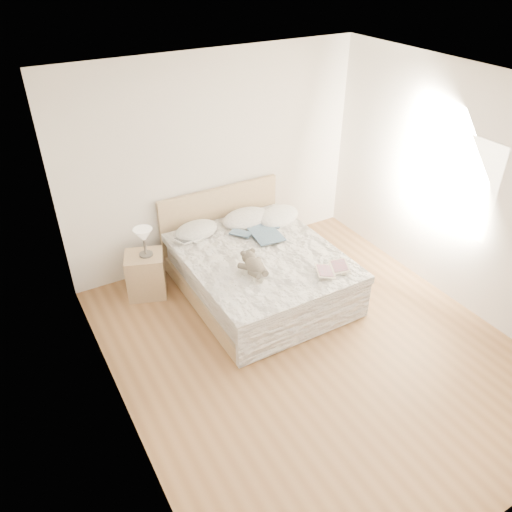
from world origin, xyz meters
The scene contains 16 objects.
floor centered at (0.00, 0.00, 0.00)m, with size 4.00×4.50×0.00m, color brown.
ceiling centered at (0.00, 0.00, 2.70)m, with size 4.00×4.50×0.00m, color white.
wall_back centered at (0.00, 2.25, 1.35)m, with size 4.00×0.02×2.70m, color silver.
wall_left centered at (-2.00, 0.00, 1.35)m, with size 0.02×4.50×2.70m, color silver.
wall_right centered at (2.00, 0.00, 1.35)m, with size 0.02×4.50×2.70m, color silver.
window centered at (1.99, 0.30, 1.45)m, with size 0.02×1.30×1.10m, color white.
bed centered at (0.00, 1.19, 0.31)m, with size 1.72×2.14×1.00m.
nightstand centered at (-1.21, 1.81, 0.28)m, with size 0.45×0.40×0.56m, color tan.
table_lamp centered at (-1.17, 1.80, 0.81)m, with size 0.29×0.29×0.36m.
pillow_left centered at (-0.47, 1.91, 0.64)m, with size 0.59×0.41×0.18m, color silver.
pillow_middle centered at (0.22, 1.88, 0.64)m, with size 0.67×0.47×0.20m, color white.
pillow_right centered at (0.63, 1.71, 0.64)m, with size 0.64×0.45×0.19m, color white.
blouse centered at (0.26, 1.43, 0.63)m, with size 0.53×0.57×0.02m, color #354D64, non-canonical shape.
photo_book centered at (-0.63, 1.78, 0.63)m, with size 0.32×0.22×0.02m, color white.
childrens_book centered at (0.50, 0.38, 0.63)m, with size 0.41×0.28×0.03m, color beige.
teddy_bear centered at (-0.29, 0.75, 0.65)m, with size 0.26×0.37×0.19m, color #5F5549, non-canonical shape.
Camera 1 is at (-2.52, -3.17, 3.78)m, focal length 35.00 mm.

